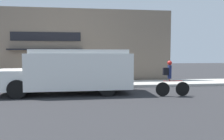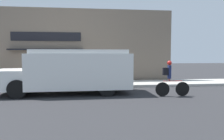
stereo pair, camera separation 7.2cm
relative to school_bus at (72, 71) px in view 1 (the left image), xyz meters
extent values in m
plane|color=#2B2B2D|center=(-1.31, 1.58, -1.18)|extent=(70.00, 70.00, 0.00)
cube|color=#ADAAA3|center=(-1.31, 2.85, -1.10)|extent=(28.00, 2.54, 0.16)
cube|color=#756656|center=(-1.31, 4.43, 1.44)|extent=(16.71, 0.18, 5.23)
cube|color=black|center=(-1.94, 4.32, 2.07)|extent=(4.72, 0.05, 0.61)
cube|color=black|center=(-1.94, 4.06, 1.17)|extent=(4.96, 0.56, 0.10)
cube|color=white|center=(0.43, 0.01, 0.00)|extent=(5.13, 2.32, 1.75)
cube|color=white|center=(-2.89, -0.04, -0.39)|extent=(1.57, 2.09, 0.96)
cube|color=white|center=(0.43, 0.01, 0.97)|extent=(4.72, 2.14, 0.20)
cube|color=red|center=(-0.99, 1.36, 0.09)|extent=(0.03, 0.44, 0.44)
cylinder|color=black|center=(-2.42, 0.93, -0.74)|extent=(0.87, 0.27, 0.87)
cylinder|color=black|center=(-2.39, -1.00, -0.74)|extent=(0.87, 0.27, 0.87)
cylinder|color=black|center=(1.70, 0.99, -0.74)|extent=(0.87, 0.27, 0.87)
cylinder|color=black|center=(1.73, -0.94, -0.74)|extent=(0.87, 0.27, 0.87)
cylinder|color=black|center=(5.36, -1.33, -0.84)|extent=(0.69, 0.05, 0.69)
cylinder|color=black|center=(4.36, -1.31, -0.84)|extent=(0.69, 0.05, 0.69)
cylinder|color=red|center=(4.86, -1.32, -0.44)|extent=(0.95, 0.05, 0.04)
cylinder|color=red|center=(4.69, -1.32, -0.38)|extent=(0.04, 0.04, 0.12)
cube|color=navy|center=(4.69, -1.32, 0.00)|extent=(0.12, 0.20, 0.64)
sphere|color=red|center=(4.69, -1.32, 0.43)|extent=(0.22, 0.22, 0.22)
cube|color=black|center=(4.50, -1.32, 0.03)|extent=(0.26, 0.14, 0.36)
cylinder|color=slate|center=(-4.67, 3.40, -0.62)|extent=(0.59, 0.59, 0.80)
cylinder|color=black|center=(-4.67, 3.40, -0.20)|extent=(0.60, 0.60, 0.04)
camera|label=1|loc=(0.62, -11.28, 0.83)|focal=35.00mm
camera|label=2|loc=(0.69, -11.29, 0.83)|focal=35.00mm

